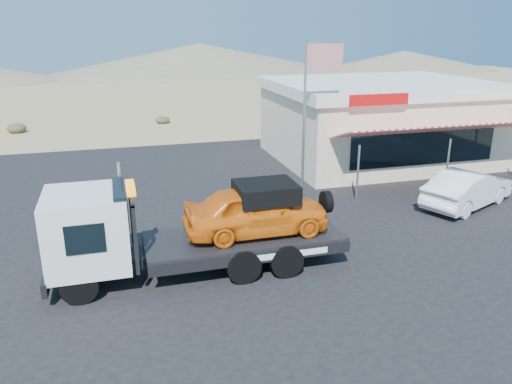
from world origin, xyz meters
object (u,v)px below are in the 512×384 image
jerky_store (379,120)px  tow_truck (191,224)px  white_sedan (468,188)px  flagpole (310,101)px

jerky_store → tow_truck: bearing=-138.5°
jerky_store → white_sedan: bearing=-92.6°
tow_truck → white_sedan: size_ratio=1.85×
white_sedan → jerky_store: jerky_store is taller
tow_truck → jerky_store: jerky_store is taller
white_sedan → tow_truck: bearing=78.5°
tow_truck → jerky_store: (11.07, 9.78, 0.57)m
white_sedan → flagpole: 6.74m
tow_truck → flagpole: (5.50, 5.30, 2.35)m
white_sedan → flagpole: bearing=36.7°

